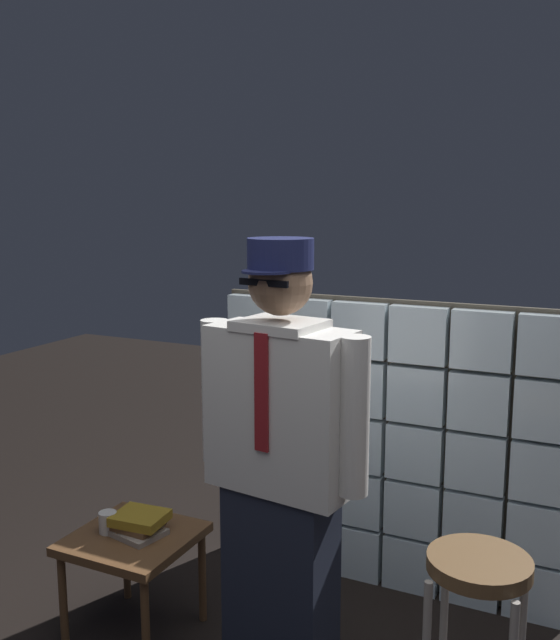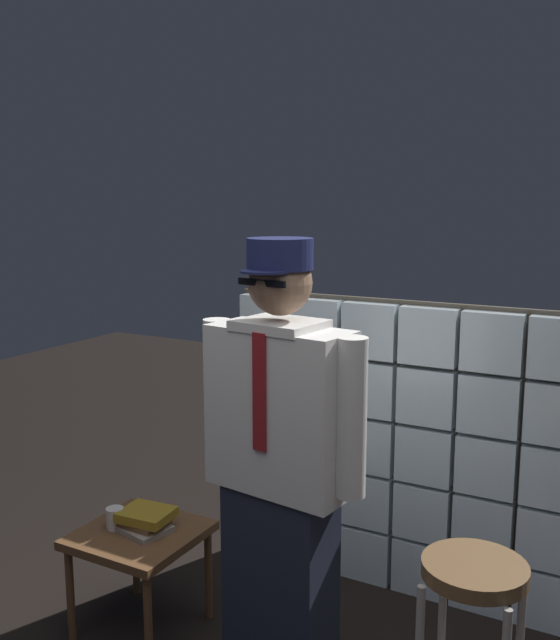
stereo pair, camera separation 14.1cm
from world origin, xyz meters
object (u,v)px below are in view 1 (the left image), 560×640
object	(u,v)px
side_table	(133,547)
coffee_mug	(108,522)
bar_stool	(477,615)
standing_person	(280,469)
book_stack	(139,524)

from	to	relation	value
side_table	coffee_mug	distance (m)	0.16
bar_stool	side_table	size ratio (longest dim) A/B	1.55
side_table	standing_person	bearing A→B (deg)	-5.88
bar_stool	standing_person	bearing A→B (deg)	174.11
standing_person	side_table	size ratio (longest dim) A/B	3.50
bar_stool	book_stack	bearing A→B (deg)	173.32
book_stack	side_table	bearing A→B (deg)	-138.31
coffee_mug	book_stack	bearing A→B (deg)	20.13
bar_stool	side_table	bearing A→B (deg)	174.12
coffee_mug	standing_person	bearing A→B (deg)	-3.24
standing_person	bar_stool	size ratio (longest dim) A/B	2.26
standing_person	bar_stool	xyz separation A→B (m)	(0.76, -0.08, -0.35)
book_stack	standing_person	bearing A→B (deg)	-7.49
bar_stool	coffee_mug	bearing A→B (deg)	175.53
standing_person	coffee_mug	world-z (taller)	standing_person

